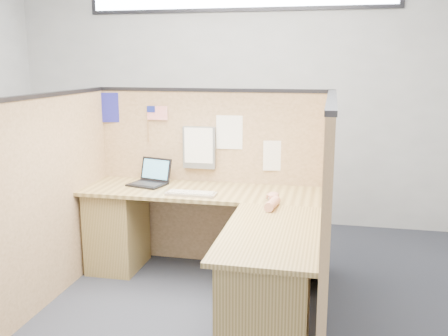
% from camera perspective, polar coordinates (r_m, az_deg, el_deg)
% --- Properties ---
extents(floor, '(5.00, 5.00, 0.00)m').
position_cam_1_polar(floor, '(3.70, -5.23, -16.15)').
color(floor, '#1F212C').
rests_on(floor, ground).
extents(wall_back, '(5.00, 0.00, 5.00)m').
position_cam_1_polar(wall_back, '(5.46, 1.62, 8.41)').
color(wall_back, '#A6A8AB').
rests_on(wall_back, floor).
extents(cubicle_partitions, '(2.06, 1.83, 1.53)m').
position_cam_1_polar(cubicle_partitions, '(3.80, -3.53, -2.89)').
color(cubicle_partitions, olive).
rests_on(cubicle_partitions, floor).
extents(l_desk, '(1.95, 1.75, 0.73)m').
position_cam_1_polar(l_desk, '(3.74, -1.30, -9.16)').
color(l_desk, brown).
rests_on(l_desk, floor).
extents(laptop, '(0.34, 0.35, 0.21)m').
position_cam_1_polar(laptop, '(4.27, -8.53, -1.13)').
color(laptop, black).
rests_on(laptop, l_desk).
extents(keyboard, '(0.39, 0.14, 0.03)m').
position_cam_1_polar(keyboard, '(3.89, -3.78, -2.93)').
color(keyboard, gray).
rests_on(keyboard, l_desk).
extents(mouse, '(0.11, 0.08, 0.04)m').
position_cam_1_polar(mouse, '(3.74, 5.67, -3.46)').
color(mouse, '#B6B6BB').
rests_on(mouse, l_desk).
extents(hand_forearm, '(0.10, 0.36, 0.08)m').
position_cam_1_polar(hand_forearm, '(3.61, 5.59, -3.78)').
color(hand_forearm, tan).
rests_on(hand_forearm, l_desk).
extents(blue_poster, '(0.19, 0.03, 0.26)m').
position_cam_1_polar(blue_poster, '(4.51, -12.63, 6.76)').
color(blue_poster, navy).
rests_on(blue_poster, cubicle_partitions).
extents(american_flag, '(0.19, 0.01, 0.32)m').
position_cam_1_polar(american_flag, '(4.35, -7.89, 6.12)').
color(american_flag, olive).
rests_on(american_flag, cubicle_partitions).
extents(file_holder, '(0.28, 0.05, 0.36)m').
position_cam_1_polar(file_holder, '(4.25, -2.85, 2.36)').
color(file_holder, slate).
rests_on(file_holder, cubicle_partitions).
extents(paper_left, '(0.22, 0.01, 0.28)m').
position_cam_1_polar(paper_left, '(4.20, 0.62, 4.10)').
color(paper_left, white).
rests_on(paper_left, cubicle_partitions).
extents(paper_right, '(0.20, 0.04, 0.25)m').
position_cam_1_polar(paper_right, '(4.17, 5.86, 1.41)').
color(paper_right, white).
rests_on(paper_right, cubicle_partitions).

